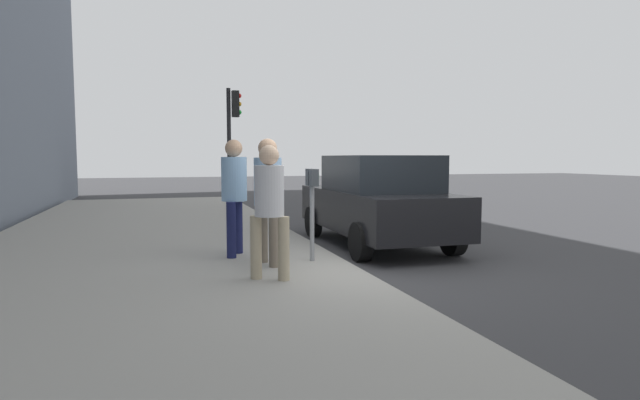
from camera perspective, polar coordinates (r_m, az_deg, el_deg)
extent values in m
plane|color=#38383A|center=(7.76, 3.74, -8.21)|extent=(80.00, 80.00, 0.00)
cube|color=gray|center=(7.26, -19.24, -8.76)|extent=(28.00, 6.00, 0.15)
cylinder|color=gray|center=(7.93, -0.88, -2.60)|extent=(0.07, 0.07, 1.15)
cube|color=#383D42|center=(7.77, -0.68, 2.47)|extent=(0.16, 0.11, 0.26)
cube|color=#383D42|center=(7.96, -1.09, 2.52)|extent=(0.16, 0.11, 0.26)
cube|color=#268C33|center=(7.79, -0.26, 2.62)|extent=(0.10, 0.01, 0.10)
cube|color=#268C33|center=(7.98, -0.67, 2.67)|extent=(0.10, 0.01, 0.10)
cylinder|color=#726656|center=(7.89, -6.31, -3.65)|extent=(0.15, 0.15, 0.88)
cylinder|color=#726656|center=(7.52, -5.08, -4.05)|extent=(0.15, 0.15, 0.88)
cylinder|color=#8CB7E0|center=(7.63, -5.76, 2.04)|extent=(0.40, 0.40, 0.70)
sphere|color=tan|center=(7.62, -5.79, 5.71)|extent=(0.28, 0.28, 0.28)
cylinder|color=tan|center=(6.84, -7.05, -5.18)|extent=(0.15, 0.15, 0.83)
cylinder|color=tan|center=(6.71, -4.01, -5.35)|extent=(0.15, 0.15, 0.83)
cylinder|color=silver|center=(6.68, -5.60, 1.00)|extent=(0.38, 0.38, 0.65)
sphere|color=beige|center=(6.67, -5.63, 4.92)|extent=(0.26, 0.26, 0.26)
cylinder|color=#191E4C|center=(8.68, -8.99, -2.90)|extent=(0.15, 0.15, 0.89)
cylinder|color=#191E4C|center=(8.29, -9.73, -3.27)|extent=(0.15, 0.15, 0.89)
cylinder|color=#8CB7E0|center=(8.41, -9.42, 2.30)|extent=(0.41, 0.41, 0.70)
sphere|color=tan|center=(8.41, -9.47, 5.64)|extent=(0.28, 0.28, 0.28)
cube|color=black|center=(10.29, 6.15, -1.03)|extent=(4.41, 1.87, 0.76)
cube|color=black|center=(10.06, 6.63, 2.95)|extent=(2.21, 1.71, 0.68)
cylinder|color=black|center=(11.38, -0.74, -2.38)|extent=(0.66, 0.22, 0.66)
cylinder|color=black|center=(11.98, 7.32, -2.06)|extent=(0.66, 0.22, 0.66)
cylinder|color=black|center=(8.70, 4.49, -4.59)|extent=(0.66, 0.22, 0.66)
cylinder|color=black|center=(9.47, 14.42, -3.97)|extent=(0.66, 0.22, 0.66)
cylinder|color=black|center=(15.56, -9.95, 5.43)|extent=(0.12, 0.12, 3.60)
cube|color=black|center=(15.67, -9.28, 10.38)|extent=(0.24, 0.20, 0.76)
sphere|color=red|center=(15.71, -8.89, 11.25)|extent=(0.14, 0.14, 0.14)
sphere|color=orange|center=(15.68, -8.88, 10.38)|extent=(0.14, 0.14, 0.14)
sphere|color=green|center=(15.66, -8.87, 9.51)|extent=(0.14, 0.14, 0.14)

